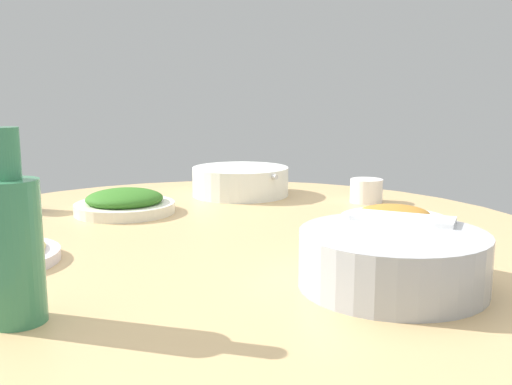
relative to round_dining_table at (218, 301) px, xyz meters
The scene contains 8 objects.
round_dining_table is the anchor object (origin of this frame).
rice_bowl 0.44m from the round_dining_table, 128.35° to the right, with size 0.26×0.26×0.09m.
soup_bowl 0.46m from the round_dining_table, ahead, with size 0.25×0.25×0.07m.
dish_tofu_braise 0.40m from the round_dining_table, 67.22° to the right, with size 0.22×0.22×0.04m.
dish_greens 0.33m from the round_dining_table, 59.99° to the left, with size 0.22×0.22×0.06m.
green_bottle 0.53m from the round_dining_table, 165.04° to the left, with size 0.07×0.07×0.23m.
tea_cup_far 0.53m from the round_dining_table, 76.09° to the left, with size 0.07×0.07×0.07m, color #365489.
tea_cup_side 0.50m from the round_dining_table, 36.40° to the right, with size 0.08×0.08×0.06m, color white.
Camera 1 is at (-1.05, -0.28, 1.05)m, focal length 40.37 mm.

